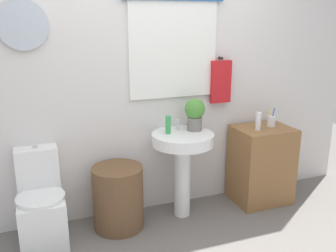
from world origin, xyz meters
TOP-DOWN VIEW (x-y plane):
  - back_wall at (0.00, 1.15)m, footprint 4.40×0.18m
  - toilet at (-1.00, 0.89)m, footprint 0.38×0.51m
  - laundry_hamper at (-0.36, 0.85)m, footprint 0.44×0.44m
  - pedestal_sink at (0.24, 0.85)m, footprint 0.56×0.56m
  - faucet at (0.24, 0.97)m, footprint 0.03×0.03m
  - wooden_cabinet at (1.09, 0.85)m, footprint 0.54×0.44m
  - soap_bottle at (0.12, 0.90)m, footprint 0.05×0.05m
  - potted_plant at (0.38, 0.91)m, footprint 0.19×0.19m
  - lotion_bottle at (0.99, 0.81)m, footprint 0.05×0.05m
  - toothbrush_cup at (1.18, 0.87)m, footprint 0.08×0.08m

SIDE VIEW (x-z plane):
  - laundry_hamper at x=-0.36m, z-range 0.00..0.56m
  - toilet at x=-1.00m, z-range -0.09..0.69m
  - wooden_cabinet at x=1.09m, z-range 0.00..0.76m
  - pedestal_sink at x=0.24m, z-range 0.21..1.01m
  - toothbrush_cup at x=1.18m, z-range 0.72..0.91m
  - faucet at x=0.24m, z-range 0.80..0.90m
  - lotion_bottle at x=0.99m, z-range 0.76..0.94m
  - soap_bottle at x=0.12m, z-range 0.80..0.96m
  - potted_plant at x=0.38m, z-range 0.81..1.11m
  - back_wall at x=0.00m, z-range 0.01..2.61m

